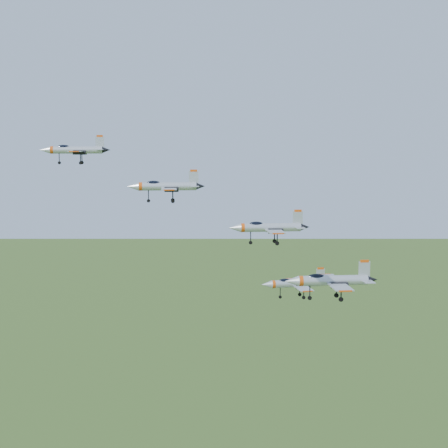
{
  "coord_description": "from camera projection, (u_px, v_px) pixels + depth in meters",
  "views": [
    {
      "loc": [
        -3.84,
        -97.17,
        142.03
      ],
      "look_at": [
        -1.95,
        0.01,
        130.43
      ],
      "focal_mm": 50.0,
      "sensor_mm": 36.0,
      "label": 1
    }
  ],
  "objects": [
    {
      "name": "jet_lead",
      "position": [
        74.0,
        150.0,
        108.96
      ],
      "size": [
        12.18,
        10.1,
        3.25
      ],
      "rotation": [
        0.0,
        0.0,
        0.09
      ],
      "color": "#AAB1B7"
    },
    {
      "name": "jet_left_high",
      "position": [
        165.0,
        186.0,
        98.07
      ],
      "size": [
        12.31,
        10.18,
        3.29
      ],
      "rotation": [
        0.0,
        0.0,
        0.07
      ],
      "color": "#AAB1B7"
    },
    {
      "name": "jet_right_high",
      "position": [
        268.0,
        227.0,
        84.23
      ],
      "size": [
        11.14,
        9.23,
        2.98
      ],
      "rotation": [
        0.0,
        0.0,
        0.08
      ],
      "color": "#AAB1B7"
    },
    {
      "name": "jet_left_low",
      "position": [
        295.0,
        283.0,
        108.91
      ],
      "size": [
        12.57,
        10.52,
        3.36
      ],
      "rotation": [
        0.0,
        0.0,
        0.16
      ],
      "color": "#AAB1B7"
    },
    {
      "name": "jet_right_low",
      "position": [
        330.0,
        280.0,
        89.06
      ],
      "size": [
        13.64,
        11.28,
        3.64
      ],
      "rotation": [
        0.0,
        0.0,
        0.07
      ],
      "color": "#AAB1B7"
    }
  ]
}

